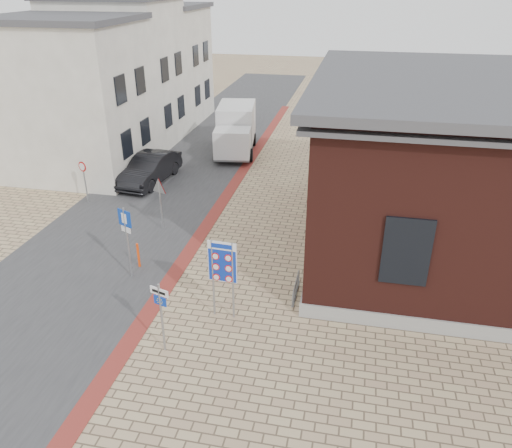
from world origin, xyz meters
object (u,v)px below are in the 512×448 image
Objects in this scene: sedan at (150,169)px; border_sign at (222,264)px; parking_sign at (126,230)px; essen_sign at (161,308)px; box_truck at (236,129)px; bollard at (138,255)px.

border_sign is at bearing -51.27° from sedan.
border_sign is 0.98× the size of parking_sign.
essen_sign is at bearing -119.29° from border_sign.
border_sign is (3.73, -16.66, 0.52)m from box_truck.
essen_sign reaches higher than sedan.
bollard is at bearing 153.83° from border_sign.
essen_sign is 4.52m from parking_sign.
sedan is 0.82× the size of box_truck.
sedan is 8.92m from bollard.
border_sign is at bearing 2.11° from parking_sign.
parking_sign is 2.77× the size of bollard.
essen_sign is at bearing -60.29° from sedan.
sedan is 6.84m from box_truck.
sedan is 9.65m from parking_sign.
parking_sign is at bearing -66.22° from sedan.
box_truck is at bearing 66.75° from sedan.
border_sign is 2.43m from essen_sign.
parking_sign reaches higher than essen_sign.
border_sign reaches higher than essen_sign.
essen_sign is (-1.30, -2.00, -0.45)m from border_sign.
box_truck reaches higher than essen_sign.
essen_sign is 0.83× the size of parking_sign.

